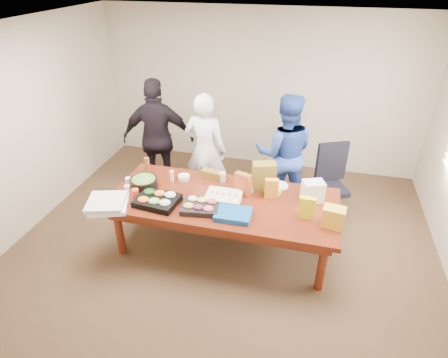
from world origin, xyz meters
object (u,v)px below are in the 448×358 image
(conference_table, at_px, (224,223))
(person_right, at_px, (284,153))
(office_chair, at_px, (328,185))
(person_center, at_px, (205,151))
(salad_bowl, at_px, (144,183))
(sheet_cake, at_px, (224,197))

(conference_table, relative_size, person_right, 1.58)
(office_chair, xyz_separation_m, person_center, (-1.81, -0.02, 0.34))
(office_chair, bearing_deg, person_right, 141.98)
(office_chair, relative_size, person_right, 0.60)
(salad_bowl, bearing_deg, person_center, 60.55)
(office_chair, distance_m, person_right, 0.78)
(person_right, bearing_deg, conference_table, 54.67)
(office_chair, height_order, person_center, person_center)
(salad_bowl, bearing_deg, conference_table, -1.60)
(office_chair, xyz_separation_m, sheet_cake, (-1.28, -1.03, 0.26))
(sheet_cake, bearing_deg, person_right, 61.96)
(office_chair, distance_m, salad_bowl, 2.57)
(conference_table, distance_m, person_center, 1.23)
(person_center, relative_size, sheet_cake, 4.02)
(conference_table, xyz_separation_m, person_center, (-0.54, 0.99, 0.50))
(conference_table, bearing_deg, office_chair, 38.56)
(person_right, bearing_deg, office_chair, 158.81)
(person_center, height_order, person_right, person_right)
(office_chair, height_order, salad_bowl, office_chair)
(person_center, bearing_deg, office_chair, -174.13)
(sheet_cake, relative_size, salad_bowl, 1.22)
(person_right, height_order, salad_bowl, person_right)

